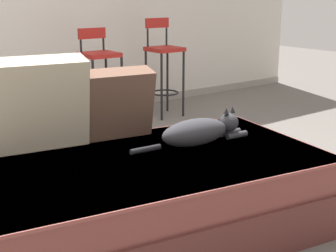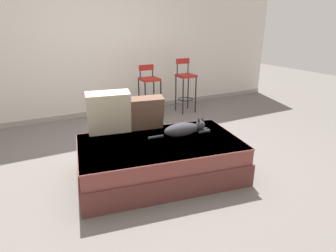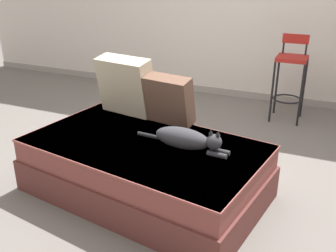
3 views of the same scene
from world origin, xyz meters
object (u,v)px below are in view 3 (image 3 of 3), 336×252
object	(u,v)px
throw_pillow_middle	(169,100)
cat	(186,139)
couch	(145,168)
bar_stool_near_window	(291,71)
throw_pillow_corner	(126,86)

from	to	relation	value
throw_pillow_middle	cat	distance (m)	0.50
couch	throw_pillow_middle	distance (m)	0.59
couch	throw_pillow_middle	bearing A→B (deg)	86.75
couch	bar_stool_near_window	distance (m)	2.21
couch	bar_stool_near_window	size ratio (longest dim) A/B	2.02
throw_pillow_corner	bar_stool_near_window	distance (m)	1.96
throw_pillow_middle	cat	xyz separation A→B (m)	(0.30, -0.38, -0.13)
throw_pillow_corner	bar_stool_near_window	xyz separation A→B (m)	(1.19, 1.55, -0.13)
cat	bar_stool_near_window	xyz separation A→B (m)	(0.45, 2.01, 0.05)
couch	cat	distance (m)	0.43
couch	throw_pillow_middle	size ratio (longest dim) A/B	4.51
couch	throw_pillow_corner	size ratio (longest dim) A/B	3.68
throw_pillow_middle	couch	bearing A→B (deg)	-93.25
throw_pillow_middle	bar_stool_near_window	xyz separation A→B (m)	(0.75, 1.62, -0.08)
couch	throw_pillow_middle	xyz separation A→B (m)	(0.02, 0.41, 0.42)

